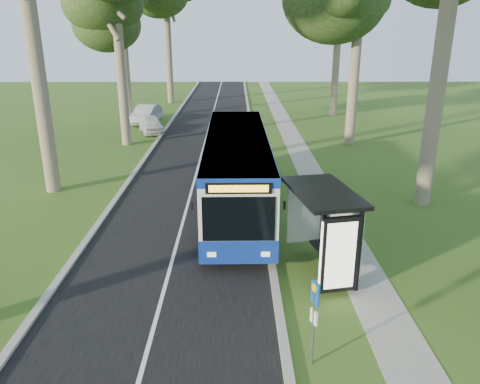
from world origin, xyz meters
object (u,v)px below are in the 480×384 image
Objects in this scene: bus_shelter at (329,220)px; litter_bin at (271,185)px; bus at (237,171)px; car_silver at (146,114)px; bus_stop_sign at (314,313)px; car_white at (151,124)px.

litter_bin is at bearing 87.26° from bus_shelter.
bus reaches higher than car_silver.
bus_shelter is (1.10, 4.15, 0.61)m from bus_stop_sign.
bus_stop_sign is at bearing -64.94° from car_silver.
bus_shelter is 29.15m from car_silver.
car_silver is (-9.66, 31.21, -0.69)m from bus_stop_sign.
car_white is (-6.77, 16.49, -1.06)m from bus.
car_white reaches higher than litter_bin.
car_silver reaches higher than litter_bin.
bus is 3.21× the size of car_white.
car_white is 4.13m from car_silver.
bus is 21.95m from car_silver.
bus is 12.07× the size of litter_bin.
bus is at bearing 76.66° from bus_stop_sign.
car_white is at bearing 84.60° from bus_stop_sign.
car_white is at bearing 119.68° from litter_bin.
bus is 5.50× the size of bus_stop_sign.
car_white is (-8.47, 14.86, 0.14)m from litter_bin.
bus_shelter reaches higher than car_white.
bus_shelter is at bearing -86.43° from car_white.
litter_bin is at bearing 67.60° from bus_stop_sign.
bus_shelter is at bearing -66.64° from bus.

